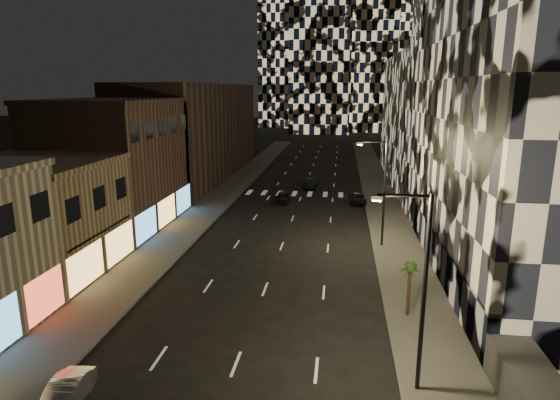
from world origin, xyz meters
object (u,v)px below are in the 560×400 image
(car_dark_rightlane, at_px, (358,199))
(car_dark_midlane, at_px, (283,197))
(palm_tree, at_px, (410,272))
(streetlight_near, at_px, (419,280))
(car_silver_parked, at_px, (64,396))
(car_dark_oncoming, at_px, (310,183))
(streetlight_far, at_px, (382,186))

(car_dark_rightlane, bearing_deg, car_dark_midlane, -177.60)
(car_dark_rightlane, bearing_deg, palm_tree, -88.09)
(streetlight_near, distance_m, car_silver_parked, 15.91)
(car_dark_oncoming, bearing_deg, streetlight_far, 107.07)
(car_dark_oncoming, xyz_separation_m, car_dark_rightlane, (6.25, -8.39, -0.13))
(car_dark_midlane, height_order, car_dark_oncoming, car_dark_oncoming)
(streetlight_near, height_order, car_dark_oncoming, streetlight_near)
(streetlight_near, relative_size, car_silver_parked, 2.43)
(streetlight_near, height_order, car_dark_midlane, streetlight_near)
(streetlight_far, distance_m, car_silver_parked, 27.95)
(car_dark_midlane, relative_size, car_dark_rightlane, 0.96)
(car_dark_rightlane, bearing_deg, car_dark_oncoming, 124.38)
(car_dark_oncoming, bearing_deg, streetlight_near, 99.30)
(car_dark_midlane, xyz_separation_m, car_dark_rightlane, (8.92, 0.73, -0.10))
(car_silver_parked, distance_m, car_dark_oncoming, 47.76)
(car_silver_parked, bearing_deg, car_dark_midlane, 77.52)
(car_dark_midlane, height_order, car_dark_rightlane, car_dark_midlane)
(streetlight_far, xyz_separation_m, car_dark_rightlane, (-1.35, 15.63, -4.80))
(streetlight_near, relative_size, streetlight_far, 1.00)
(palm_tree, bearing_deg, car_silver_parked, -146.38)
(car_dark_rightlane, relative_size, palm_tree, 1.22)
(streetlight_far, bearing_deg, car_silver_parked, -122.63)
(streetlight_far, bearing_deg, car_dark_midlane, 124.59)
(streetlight_far, distance_m, car_dark_midlane, 18.69)
(streetlight_near, bearing_deg, streetlight_far, 90.00)
(car_dark_midlane, xyz_separation_m, palm_tree, (11.01, -27.72, 2.22))
(car_dark_rightlane, height_order, palm_tree, palm_tree)
(streetlight_far, relative_size, car_dark_oncoming, 1.91)
(streetlight_far, bearing_deg, streetlight_near, -90.00)
(streetlight_near, bearing_deg, car_dark_midlane, 106.40)
(streetlight_far, xyz_separation_m, car_silver_parked, (-14.85, -23.19, -4.74))
(car_dark_oncoming, bearing_deg, car_dark_midlane, 73.21)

